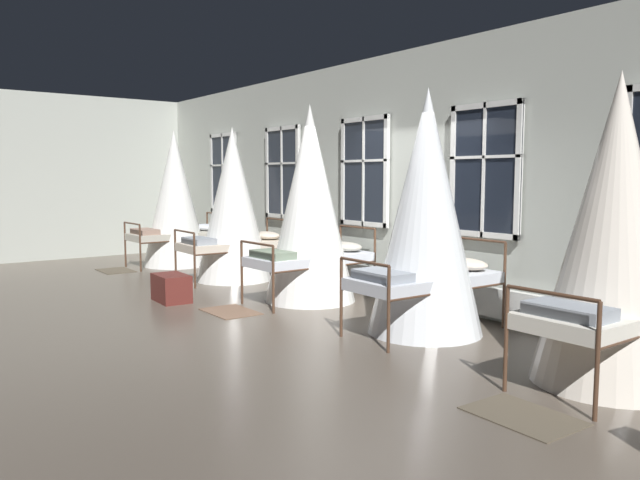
{
  "coord_description": "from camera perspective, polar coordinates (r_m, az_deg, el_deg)",
  "views": [
    {
      "loc": [
        6.06,
        -4.94,
        1.79
      ],
      "look_at": [
        -0.87,
        0.26,
        0.9
      ],
      "focal_mm": 34.83,
      "sensor_mm": 36.0,
      "label": 1
    }
  ],
  "objects": [
    {
      "name": "cot_second",
      "position": [
        10.81,
        -7.98,
        3.09
      ],
      "size": [
        1.31,
        1.87,
        2.64
      ],
      "rotation": [
        0.0,
        0.0,
        1.54
      ],
      "color": "#4C3323",
      "rests_on": "ground"
    },
    {
      "name": "rug_fifth",
      "position": [
        5.06,
        18.14,
        -15.11
      ],
      "size": [
        0.82,
        0.58,
        0.01
      ],
      "primitive_type": "cube",
      "rotation": [
        0.0,
        0.0,
        -0.03
      ],
      "color": "brown",
      "rests_on": "ground"
    },
    {
      "name": "window_bank",
      "position": [
        8.73,
        8.85,
        0.38
      ],
      "size": [
        12.37,
        0.1,
        2.62
      ],
      "color": "black",
      "rests_on": "ground"
    },
    {
      "name": "end_wall_left",
      "position": [
        14.44,
        -25.41,
        5.23
      ],
      "size": [
        0.1,
        7.81,
        3.56
      ],
      "primitive_type": "cube",
      "color": "#B2B7AD",
      "rests_on": "ground"
    },
    {
      "name": "cot_fifth",
      "position": [
        5.85,
        25.43,
        0.46
      ],
      "size": [
        1.31,
        1.85,
        2.67
      ],
      "rotation": [
        0.0,
        0.0,
        1.57
      ],
      "color": "#4C3323",
      "rests_on": "ground"
    },
    {
      "name": "ground",
      "position": [
        8.02,
        2.27,
        -7.05
      ],
      "size": [
        30.32,
        30.32,
        0.0
      ],
      "primitive_type": "plane",
      "color": "brown"
    },
    {
      "name": "cot_third",
      "position": [
        8.89,
        -0.92,
        3.11
      ],
      "size": [
        1.31,
        1.87,
        2.81
      ],
      "rotation": [
        0.0,
        0.0,
        1.59
      ],
      "color": "#4C3323",
      "rests_on": "ground"
    },
    {
      "name": "rug_third",
      "position": [
        8.38,
        -8.23,
        -6.52
      ],
      "size": [
        0.81,
        0.57,
        0.01
      ],
      "primitive_type": "cube",
      "rotation": [
        0.0,
        0.0,
        -0.01
      ],
      "color": "brown",
      "rests_on": "ground"
    },
    {
      "name": "rug_first",
      "position": [
        12.48,
        -18.25,
        -2.68
      ],
      "size": [
        0.81,
        0.57,
        0.01
      ],
      "primitive_type": "cube",
      "rotation": [
        0.0,
        0.0,
        -0.01
      ],
      "color": "brown",
      "rests_on": "ground"
    },
    {
      "name": "cot_first",
      "position": [
        12.83,
        -13.16,
        3.59
      ],
      "size": [
        1.31,
        1.86,
        2.72
      ],
      "rotation": [
        0.0,
        0.0,
        1.58
      ],
      "color": "#4C3323",
      "rests_on": "ground"
    },
    {
      "name": "cot_fourth",
      "position": [
        7.14,
        9.75,
        2.23
      ],
      "size": [
        1.31,
        1.87,
        2.78
      ],
      "rotation": [
        0.0,
        0.0,
        1.54
      ],
      "color": "#4C3323",
      "rests_on": "ground"
    },
    {
      "name": "travel_trunk",
      "position": [
        9.19,
        -13.51,
        -4.3
      ],
      "size": [
        0.66,
        0.44,
        0.39
      ],
      "primitive_type": "cube",
      "rotation": [
        0.0,
        0.0,
        -0.06
      ],
      "color": "#5B231E",
      "rests_on": "ground"
    },
    {
      "name": "back_wall_with_windows",
      "position": [
        8.78,
        9.49,
        5.69
      ],
      "size": [
        16.16,
        0.1,
        3.56
      ],
      "primitive_type": "cube",
      "color": "#B2B7AD",
      "rests_on": "ground"
    }
  ]
}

